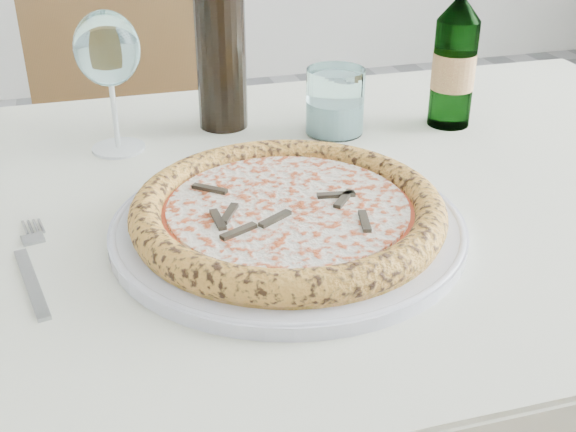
{
  "coord_description": "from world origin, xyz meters",
  "views": [
    {
      "loc": [
        -0.39,
        -0.54,
        1.13
      ],
      "look_at": [
        -0.2,
        0.09,
        0.78
      ],
      "focal_mm": 45.0,
      "sensor_mm": 36.0,
      "label": 1
    }
  ],
  "objects_px": {
    "pizza": "(288,211)",
    "tumbler": "(335,106)",
    "chair_far": "(133,140)",
    "plate": "(288,225)",
    "beer_bottle": "(454,61)",
    "wine_bottle": "(220,42)",
    "wine_glass": "(107,52)",
    "dining_table": "(265,263)"
  },
  "relations": [
    {
      "from": "pizza",
      "to": "tumbler",
      "type": "bearing_deg",
      "value": 60.82
    },
    {
      "from": "chair_far",
      "to": "plate",
      "type": "distance_m",
      "value": 0.91
    },
    {
      "from": "chair_far",
      "to": "tumbler",
      "type": "height_order",
      "value": "chair_far"
    },
    {
      "from": "beer_bottle",
      "to": "wine_bottle",
      "type": "bearing_deg",
      "value": 164.49
    },
    {
      "from": "plate",
      "to": "pizza",
      "type": "bearing_deg",
      "value": -161.69
    },
    {
      "from": "chair_far",
      "to": "tumbler",
      "type": "relative_size",
      "value": 10.36
    },
    {
      "from": "pizza",
      "to": "tumbler",
      "type": "relative_size",
      "value": 3.62
    },
    {
      "from": "plate",
      "to": "wine_glass",
      "type": "height_order",
      "value": "wine_glass"
    },
    {
      "from": "tumbler",
      "to": "chair_far",
      "type": "bearing_deg",
      "value": 111.18
    },
    {
      "from": "dining_table",
      "to": "beer_bottle",
      "type": "bearing_deg",
      "value": 24.34
    },
    {
      "from": "plate",
      "to": "pizza",
      "type": "distance_m",
      "value": 0.02
    },
    {
      "from": "pizza",
      "to": "wine_bottle",
      "type": "relative_size",
      "value": 1.16
    },
    {
      "from": "plate",
      "to": "wine_bottle",
      "type": "xyz_separation_m",
      "value": [
        0.0,
        0.33,
        0.11
      ]
    },
    {
      "from": "pizza",
      "to": "wine_glass",
      "type": "relative_size",
      "value": 1.79
    },
    {
      "from": "dining_table",
      "to": "tumbler",
      "type": "height_order",
      "value": "tumbler"
    },
    {
      "from": "wine_glass",
      "to": "tumbler",
      "type": "height_order",
      "value": "wine_glass"
    },
    {
      "from": "plate",
      "to": "pizza",
      "type": "relative_size",
      "value": 1.13
    },
    {
      "from": "plate",
      "to": "tumbler",
      "type": "relative_size",
      "value": 4.1
    },
    {
      "from": "plate",
      "to": "beer_bottle",
      "type": "bearing_deg",
      "value": 37.74
    },
    {
      "from": "dining_table",
      "to": "chair_far",
      "type": "xyz_separation_m",
      "value": [
        -0.09,
        0.77,
        -0.13
      ]
    },
    {
      "from": "dining_table",
      "to": "plate",
      "type": "relative_size",
      "value": 3.67
    },
    {
      "from": "tumbler",
      "to": "beer_bottle",
      "type": "relative_size",
      "value": 0.39
    },
    {
      "from": "chair_far",
      "to": "wine_bottle",
      "type": "bearing_deg",
      "value": -80.08
    },
    {
      "from": "chair_far",
      "to": "wine_glass",
      "type": "relative_size",
      "value": 5.12
    },
    {
      "from": "tumbler",
      "to": "beer_bottle",
      "type": "height_order",
      "value": "beer_bottle"
    },
    {
      "from": "tumbler",
      "to": "wine_bottle",
      "type": "bearing_deg",
      "value": 154.16
    },
    {
      "from": "dining_table",
      "to": "chair_far",
      "type": "distance_m",
      "value": 0.79
    },
    {
      "from": "tumbler",
      "to": "wine_bottle",
      "type": "distance_m",
      "value": 0.18
    },
    {
      "from": "dining_table",
      "to": "wine_glass",
      "type": "relative_size",
      "value": 7.43
    },
    {
      "from": "dining_table",
      "to": "tumbler",
      "type": "distance_m",
      "value": 0.25
    },
    {
      "from": "pizza",
      "to": "beer_bottle",
      "type": "distance_m",
      "value": 0.4
    },
    {
      "from": "dining_table",
      "to": "wine_bottle",
      "type": "distance_m",
      "value": 0.31
    },
    {
      "from": "wine_bottle",
      "to": "chair_far",
      "type": "bearing_deg",
      "value": 99.92
    },
    {
      "from": "chair_far",
      "to": "tumbler",
      "type": "xyz_separation_m",
      "value": [
        0.24,
        -0.61,
        0.26
      ]
    },
    {
      "from": "dining_table",
      "to": "wine_glass",
      "type": "distance_m",
      "value": 0.33
    },
    {
      "from": "plate",
      "to": "tumbler",
      "type": "xyz_separation_m",
      "value": [
        0.14,
        0.26,
        0.03
      ]
    },
    {
      "from": "beer_bottle",
      "to": "chair_far",
      "type": "bearing_deg",
      "value": 122.71
    },
    {
      "from": "tumbler",
      "to": "wine_glass",
      "type": "bearing_deg",
      "value": 175.85
    },
    {
      "from": "plate",
      "to": "chair_far",
      "type": "bearing_deg",
      "value": 96.14
    },
    {
      "from": "chair_far",
      "to": "plate",
      "type": "height_order",
      "value": "chair_far"
    },
    {
      "from": "chair_far",
      "to": "beer_bottle",
      "type": "relative_size",
      "value": 4.04
    },
    {
      "from": "chair_far",
      "to": "beer_bottle",
      "type": "height_order",
      "value": "beer_bottle"
    }
  ]
}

